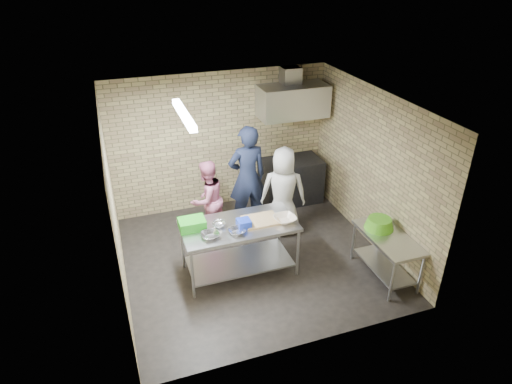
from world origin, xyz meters
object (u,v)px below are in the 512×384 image
at_px(blue_tub, 244,224).
at_px(woman_pink, 207,199).
at_px(stove, 291,181).
at_px(side_counter, 385,256).
at_px(green_basin, 379,223).
at_px(man_navy, 247,177).
at_px(prep_table, 239,248).
at_px(bottle_red, 291,102).
at_px(bottle_green, 310,100).
at_px(green_crate, 192,224).
at_px(woman_white, 283,192).

relative_size(blue_tub, woman_pink, 0.14).
bearing_deg(stove, side_counter, -80.71).
xyz_separation_m(green_basin, man_navy, (-1.54, 1.93, 0.15)).
height_order(blue_tub, green_basin, blue_tub).
bearing_deg(side_counter, prep_table, 158.08).
bearing_deg(bottle_red, blue_tub, -126.98).
bearing_deg(stove, woman_pink, -160.23).
bearing_deg(green_basin, man_navy, 128.68).
relative_size(bottle_red, bottle_green, 1.20).
bearing_deg(man_navy, blue_tub, 68.16).
bearing_deg(man_navy, stove, -154.58).
relative_size(prep_table, green_basin, 3.86).
bearing_deg(prep_table, green_basin, -16.06).
xyz_separation_m(prep_table, stove, (1.68, 1.89, 0.01)).
distance_m(prep_table, green_crate, 0.88).
bearing_deg(prep_table, blue_tub, -63.43).
height_order(side_counter, green_basin, green_basin).
xyz_separation_m(side_counter, woman_pink, (-2.35, 2.07, 0.35)).
bearing_deg(bottle_green, woman_white, -129.39).
bearing_deg(woman_white, prep_table, 60.18).
bearing_deg(bottle_red, side_counter, -82.38).
bearing_deg(man_navy, bottle_green, -154.33).
bearing_deg(bottle_green, woman_pink, -158.56).
bearing_deg(blue_tub, woman_white, 42.79).
xyz_separation_m(prep_table, side_counter, (2.13, -0.86, -0.07)).
xyz_separation_m(bottle_red, woman_pink, (-1.95, -0.92, -1.31)).
relative_size(green_crate, blue_tub, 2.00).
bearing_deg(bottle_green, green_crate, -144.60).
bearing_deg(green_basin, green_crate, 165.49).
height_order(prep_table, blue_tub, blue_tub).
distance_m(prep_table, side_counter, 2.30).
height_order(blue_tub, woman_pink, woman_pink).
bearing_deg(green_basin, woman_pink, 141.98).
distance_m(bottle_red, man_navy, 1.76).
bearing_deg(side_counter, woman_pink, 138.60).
height_order(green_crate, green_basin, green_crate).
xyz_separation_m(side_counter, stove, (-0.45, 2.75, 0.08)).
bearing_deg(bottle_red, man_navy, -145.06).
bearing_deg(woman_pink, prep_table, 71.06).
distance_m(prep_table, bottle_green, 3.40).
relative_size(blue_tub, man_navy, 0.10).
bearing_deg(bottle_red, green_basin, -82.10).
xyz_separation_m(side_counter, bottle_green, (0.00, 2.99, 1.64)).
height_order(bottle_green, woman_white, bottle_green).
xyz_separation_m(bottle_green, woman_white, (-1.05, -1.27, -1.19)).
relative_size(prep_table, stove, 1.48).
bearing_deg(bottle_green, prep_table, -134.99).
bearing_deg(green_basin, stove, 99.76).
distance_m(stove, woman_pink, 2.03).
height_order(green_crate, blue_tub, green_crate).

